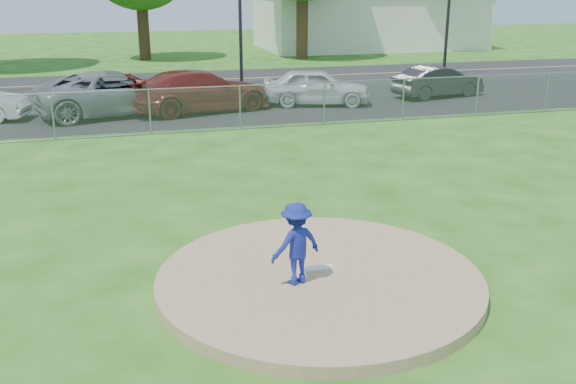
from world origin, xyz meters
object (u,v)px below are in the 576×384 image
(commercial_building, at_px, (368,19))
(parked_car_pearl, at_px, (316,87))
(traffic_signal_right, at_px, (453,11))
(parked_car_gray, at_px, (116,93))
(parked_car_darkred, at_px, (200,91))
(parked_car_charcoal, at_px, (438,82))
(pitcher, at_px, (296,244))

(commercial_building, height_order, parked_car_pearl, commercial_building)
(traffic_signal_right, relative_size, parked_car_gray, 0.95)
(parked_car_pearl, bearing_deg, traffic_signal_right, -41.25)
(commercial_building, xyz_separation_m, parked_car_darkred, (-15.87, -22.45, -1.35))
(traffic_signal_right, bearing_deg, parked_car_charcoal, -122.05)
(parked_car_darkred, relative_size, parked_car_charcoal, 1.36)
(traffic_signal_right, height_order, pitcher, traffic_signal_right)
(pitcher, height_order, parked_car_darkred, parked_car_darkred)
(parked_car_darkred, bearing_deg, parked_car_charcoal, -100.52)
(pitcher, distance_m, parked_car_gray, 16.16)
(commercial_building, xyz_separation_m, parked_car_gray, (-19.00, -22.23, -1.33))
(parked_car_gray, bearing_deg, parked_car_pearl, -103.95)
(parked_car_charcoal, bearing_deg, commercial_building, -26.03)
(pitcher, xyz_separation_m, parked_car_pearl, (5.34, 15.93, -0.12))
(traffic_signal_right, relative_size, parked_car_darkred, 1.01)
(commercial_building, bearing_deg, parked_car_gray, -130.53)
(parked_car_gray, height_order, parked_car_darkred, parked_car_gray)
(parked_car_gray, bearing_deg, parked_car_charcoal, -101.98)
(parked_car_charcoal, bearing_deg, parked_car_gray, 79.63)
(parked_car_pearl, bearing_deg, parked_car_darkred, 107.22)
(traffic_signal_right, bearing_deg, commercial_building, 83.71)
(pitcher, height_order, parked_car_gray, parked_car_gray)
(parked_car_darkred, bearing_deg, parked_car_gray, 72.01)
(traffic_signal_right, distance_m, parked_car_pearl, 11.55)
(parked_car_darkred, bearing_deg, parked_car_pearl, -101.71)
(parked_car_gray, bearing_deg, parked_car_darkred, -107.74)
(parked_car_gray, xyz_separation_m, parked_car_charcoal, (13.60, 0.41, -0.15))
(parked_car_gray, xyz_separation_m, parked_car_darkred, (3.13, -0.22, -0.02))
(traffic_signal_right, relative_size, pitcher, 4.15)
(parked_car_darkred, bearing_deg, commercial_building, -49.23)
(pitcher, relative_size, parked_car_pearl, 0.31)
(traffic_signal_right, xyz_separation_m, pitcher, (-14.69, -22.19, -2.49))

